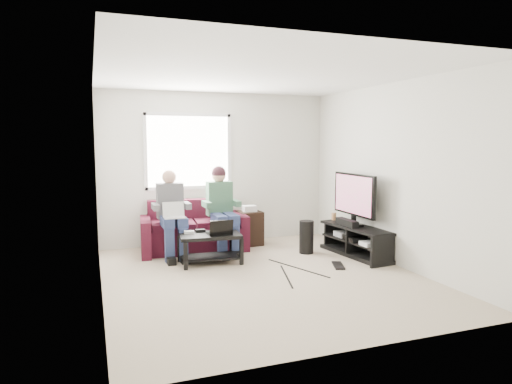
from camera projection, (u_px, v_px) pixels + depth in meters
floor at (262, 277)px, 5.99m from camera, size 4.50×4.50×0.00m
ceiling at (263, 75)px, 5.70m from camera, size 4.50×4.50×0.00m
wall_back at (217, 168)px, 7.95m from camera, size 4.50×0.00×4.50m
wall_front at (359, 199)px, 3.74m from camera, size 4.50×0.00×4.50m
wall_left at (98, 183)px, 5.17m from camera, size 0.00×4.50×4.50m
wall_right at (393, 174)px, 6.52m from camera, size 0.00×4.50×4.50m
window at (189, 151)px, 7.73m from camera, size 1.48×0.04×1.28m
sofa at (194, 232)px, 7.44m from camera, size 1.78×0.92×0.80m
person_left at (172, 210)px, 6.99m from camera, size 0.40×0.70×1.33m
person_right at (222, 203)px, 7.28m from camera, size 0.40×0.71×1.37m
laptop_silver at (174, 214)px, 6.77m from camera, size 0.32×0.22×0.24m
coffee_table at (210, 242)px, 6.62m from camera, size 0.92×0.61×0.44m
laptop_black at (219, 226)px, 6.56m from camera, size 0.35×0.25×0.24m
controller_a at (189, 232)px, 6.62m from camera, size 0.16×0.12×0.04m
controller_b at (200, 231)px, 6.74m from camera, size 0.14×0.09×0.04m
controller_c at (227, 229)px, 6.85m from camera, size 0.15×0.11×0.04m
tv_stand at (357, 242)px, 7.08m from camera, size 0.57×1.43×0.46m
tv at (354, 196)px, 7.09m from camera, size 0.12×1.10×0.81m
soundbar at (347, 222)px, 7.09m from camera, size 0.12×0.50×0.10m
drink_cup at (334, 216)px, 7.61m from camera, size 0.08×0.08×0.12m
console_white at (372, 244)px, 6.69m from camera, size 0.30×0.22×0.06m
console_grey at (347, 234)px, 7.35m from camera, size 0.34×0.26×0.08m
console_black at (358, 238)px, 7.02m from camera, size 0.38×0.30×0.07m
subwoofer at (306, 237)px, 7.22m from camera, size 0.23×0.23×0.52m
keyboard_floor at (338, 265)px, 6.49m from camera, size 0.27×0.43×0.02m
end_table at (249, 227)px, 7.81m from camera, size 0.39×0.39×0.68m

